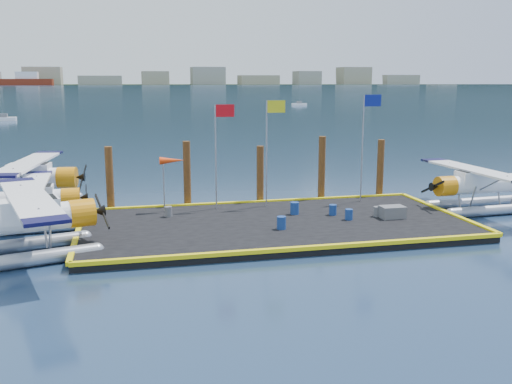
# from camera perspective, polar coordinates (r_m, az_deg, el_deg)

# --- Properties ---
(ground) EXTENTS (4000.00, 4000.00, 0.00)m
(ground) POSITION_cam_1_polar(r_m,az_deg,el_deg) (30.30, 1.87, -3.70)
(ground) COLOR #183049
(ground) RESTS_ON ground
(dock) EXTENTS (20.00, 10.00, 0.40)m
(dock) POSITION_cam_1_polar(r_m,az_deg,el_deg) (30.25, 1.87, -3.34)
(dock) COLOR black
(dock) RESTS_ON ground
(dock_bumpers) EXTENTS (20.25, 10.25, 0.18)m
(dock_bumpers) POSITION_cam_1_polar(r_m,az_deg,el_deg) (30.18, 1.88, -2.80)
(dock_bumpers) COLOR yellow
(dock_bumpers) RESTS_ON dock
(far_backdrop) EXTENTS (3050.00, 2050.00, 810.00)m
(far_backdrop) POSITION_cam_1_polar(r_m,az_deg,el_deg) (1783.07, -5.17, 11.18)
(far_backdrop) COLOR black
(far_backdrop) RESTS_ON ground
(seaplane_a) EXTENTS (9.71, 10.46, 3.72)m
(seaplane_a) POSITION_cam_1_polar(r_m,az_deg,el_deg) (26.84, -22.50, -2.95)
(seaplane_a) COLOR #989CA6
(seaplane_a) RESTS_ON ground
(seaplane_b) EXTENTS (8.17, 9.00, 3.20)m
(seaplane_b) POSITION_cam_1_polar(r_m,az_deg,el_deg) (32.26, -22.02, -1.06)
(seaplane_b) COLOR #989CA6
(seaplane_b) RESTS_ON ground
(seaplane_c) EXTENTS (9.73, 10.72, 3.79)m
(seaplane_c) POSITION_cam_1_polar(r_m,az_deg,el_deg) (37.82, -22.29, 1.01)
(seaplane_c) COLOR #989CA6
(seaplane_c) RESTS_ON ground
(seaplane_d) EXTENTS (8.75, 9.64, 3.43)m
(seaplane_d) POSITION_cam_1_polar(r_m,az_deg,el_deg) (36.50, 21.54, 0.47)
(seaplane_d) COLOR #989CA6
(seaplane_d) RESTS_ON ground
(drum_0) EXTENTS (0.41, 0.41, 0.57)m
(drum_0) POSITION_cam_1_polar(r_m,az_deg,el_deg) (31.54, -8.75, -1.95)
(drum_0) COLOR #58595D
(drum_0) RESTS_ON dock
(drum_1) EXTENTS (0.41, 0.41, 0.58)m
(drum_1) POSITION_cam_1_polar(r_m,az_deg,el_deg) (30.91, 9.27, -2.23)
(drum_1) COLOR navy
(drum_1) RESTS_ON dock
(drum_2) EXTENTS (0.39, 0.39, 0.55)m
(drum_2) POSITION_cam_1_polar(r_m,az_deg,el_deg) (31.95, 12.00, -1.92)
(drum_2) COLOR #58595D
(drum_2) RESTS_ON dock
(drum_3) EXTENTS (0.46, 0.46, 0.65)m
(drum_3) POSITION_cam_1_polar(r_m,az_deg,el_deg) (28.64, 2.56, -3.10)
(drum_3) COLOR navy
(drum_3) RESTS_ON dock
(drum_4) EXTENTS (0.41, 0.41, 0.58)m
(drum_4) POSITION_cam_1_polar(r_m,az_deg,el_deg) (31.85, 7.69, -1.78)
(drum_4) COLOR navy
(drum_4) RESTS_ON dock
(drum_5) EXTENTS (0.48, 0.48, 0.68)m
(drum_5) POSITION_cam_1_polar(r_m,az_deg,el_deg) (31.82, 3.88, -1.63)
(drum_5) COLOR navy
(drum_5) RESTS_ON dock
(crate) EXTENTS (1.31, 0.87, 0.65)m
(crate) POSITION_cam_1_polar(r_m,az_deg,el_deg) (31.76, 13.46, -1.96)
(crate) COLOR #58595D
(crate) RESTS_ON dock
(flagpole_red) EXTENTS (1.14, 0.08, 6.00)m
(flagpole_red) POSITION_cam_1_polar(r_m,az_deg,el_deg) (32.70, -3.71, 5.22)
(flagpole_red) COLOR gray
(flagpole_red) RESTS_ON dock
(flagpole_yellow) EXTENTS (1.14, 0.08, 6.20)m
(flagpole_yellow) POSITION_cam_1_polar(r_m,az_deg,el_deg) (33.30, 1.41, 5.54)
(flagpole_yellow) COLOR gray
(flagpole_yellow) RESTS_ON dock
(flagpole_blue) EXTENTS (1.14, 0.08, 6.50)m
(flagpole_blue) POSITION_cam_1_polar(r_m,az_deg,el_deg) (35.25, 10.94, 5.94)
(flagpole_blue) COLOR gray
(flagpole_blue) RESTS_ON dock
(windsock) EXTENTS (1.40, 0.44, 3.12)m
(windsock) POSITION_cam_1_polar(r_m,az_deg,el_deg) (32.51, -8.44, 3.01)
(windsock) COLOR gray
(windsock) RESTS_ON dock
(piling_0) EXTENTS (0.44, 0.44, 4.00)m
(piling_0) POSITION_cam_1_polar(r_m,az_deg,el_deg) (34.19, -14.42, 1.09)
(piling_0) COLOR #402512
(piling_0) RESTS_ON ground
(piling_1) EXTENTS (0.44, 0.44, 4.20)m
(piling_1) POSITION_cam_1_polar(r_m,az_deg,el_deg) (34.35, -6.91, 1.58)
(piling_1) COLOR #402512
(piling_1) RESTS_ON ground
(piling_2) EXTENTS (0.44, 0.44, 3.80)m
(piling_2) POSITION_cam_1_polar(r_m,az_deg,el_deg) (35.14, 0.42, 1.55)
(piling_2) COLOR #402512
(piling_2) RESTS_ON ground
(piling_3) EXTENTS (0.44, 0.44, 4.30)m
(piling_3) POSITION_cam_1_polar(r_m,az_deg,el_deg) (36.23, 6.59, 2.16)
(piling_3) COLOR #402512
(piling_3) RESTS_ON ground
(piling_4) EXTENTS (0.44, 0.44, 4.00)m
(piling_4) POSITION_cam_1_polar(r_m,az_deg,el_deg) (37.77, 12.31, 2.12)
(piling_4) COLOR #402512
(piling_4) RESTS_ON ground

